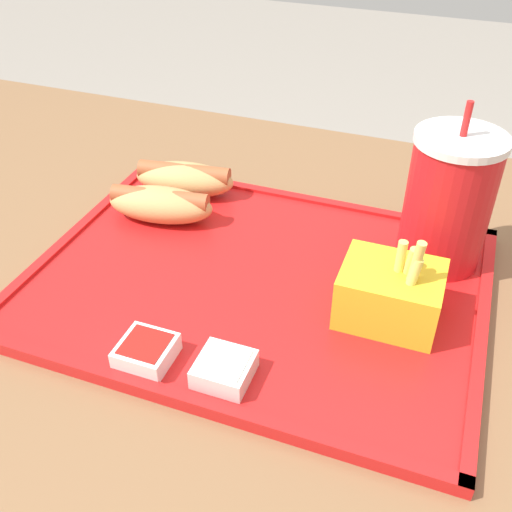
{
  "coord_description": "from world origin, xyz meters",
  "views": [
    {
      "loc": [
        0.19,
        -0.43,
        1.14
      ],
      "look_at": [
        0.02,
        0.04,
        0.77
      ],
      "focal_mm": 42.0,
      "sensor_mm": 36.0,
      "label": 1
    }
  ],
  "objects": [
    {
      "name": "hot_dog_far",
      "position": [
        -0.13,
        0.17,
        0.76
      ],
      "size": [
        0.13,
        0.07,
        0.04
      ],
      "color": "tan",
      "rests_on": "food_tray"
    },
    {
      "name": "hot_dog_near",
      "position": [
        -0.13,
        0.1,
        0.76
      ],
      "size": [
        0.13,
        0.07,
        0.04
      ],
      "color": "tan",
      "rests_on": "food_tray"
    },
    {
      "name": "soda_cup",
      "position": [
        0.19,
        0.14,
        0.81
      ],
      "size": [
        0.09,
        0.09,
        0.18
      ],
      "color": "red",
      "rests_on": "food_tray"
    },
    {
      "name": "sauce_cup_ketchup",
      "position": [
        -0.04,
        -0.11,
        0.75
      ],
      "size": [
        0.05,
        0.05,
        0.02
      ],
      "color": "silver",
      "rests_on": "food_tray"
    },
    {
      "name": "fries_carton",
      "position": [
        0.16,
        0.03,
        0.77
      ],
      "size": [
        0.1,
        0.08,
        0.1
      ],
      "color": "gold",
      "rests_on": "food_tray"
    },
    {
      "name": "sauce_cup_mayo",
      "position": [
        0.04,
        -0.1,
        0.75
      ],
      "size": [
        0.05,
        0.05,
        0.02
      ],
      "color": "silver",
      "rests_on": "food_tray"
    },
    {
      "name": "food_tray",
      "position": [
        0.02,
        0.04,
        0.73
      ],
      "size": [
        0.47,
        0.36,
        0.01
      ],
      "color": "red",
      "rests_on": "dining_table"
    },
    {
      "name": "dining_table",
      "position": [
        0.0,
        0.0,
        0.36
      ],
      "size": [
        1.38,
        0.88,
        0.73
      ],
      "color": "brown",
      "rests_on": "ground_plane"
    }
  ]
}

